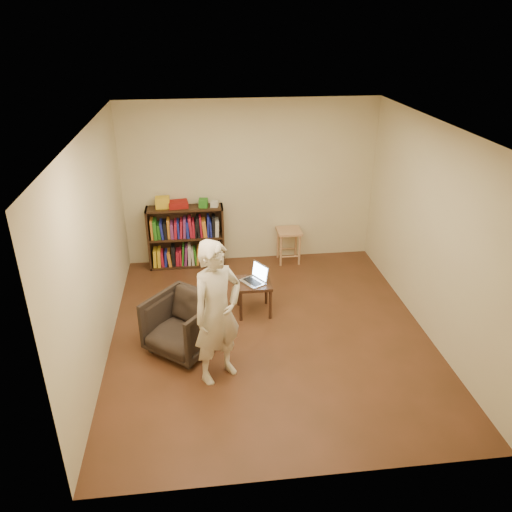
{
  "coord_description": "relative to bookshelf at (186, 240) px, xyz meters",
  "views": [
    {
      "loc": [
        -0.81,
        -5.3,
        3.69
      ],
      "look_at": [
        -0.13,
        0.35,
        0.94
      ],
      "focal_mm": 35.0,
      "sensor_mm": 36.0,
      "label": 1
    }
  ],
  "objects": [
    {
      "name": "box_white",
      "position": [
        0.47,
        -0.03,
        0.61
      ],
      "size": [
        0.13,
        0.13,
        0.09
      ],
      "primitive_type": "cube",
      "rotation": [
        0.0,
        0.0,
        -0.22
      ],
      "color": "beige",
      "rests_on": "bookshelf"
    },
    {
      "name": "armchair",
      "position": [
        -0.03,
        -2.3,
        -0.09
      ],
      "size": [
        1.06,
        1.06,
        0.7
      ],
      "primitive_type": "imported",
      "rotation": [
        0.0,
        0.0,
        -0.69
      ],
      "color": "#2B241D",
      "rests_on": "floor"
    },
    {
      "name": "side_table",
      "position": [
        0.91,
        -1.56,
        -0.05
      ],
      "size": [
        0.45,
        0.45,
        0.46
      ],
      "color": "black",
      "rests_on": "floor"
    },
    {
      "name": "person",
      "position": [
        0.37,
        -2.86,
        0.39
      ],
      "size": [
        0.72,
        0.67,
        1.66
      ],
      "primitive_type": "imported",
      "rotation": [
        0.0,
        0.0,
        0.59
      ],
      "color": "beige",
      "rests_on": "floor"
    },
    {
      "name": "laptop",
      "position": [
        0.94,
        -1.55,
        0.08
      ],
      "size": [
        0.39,
        0.41,
        0.24
      ],
      "rotation": [
        0.0,
        0.0,
        -1.02
      ],
      "color": "silver",
      "rests_on": "side_table"
    },
    {
      "name": "bookshelf",
      "position": [
        0.0,
        0.0,
        0.0
      ],
      "size": [
        1.2,
        0.3,
        1.0
      ],
      "color": "black",
      "rests_on": "floor"
    },
    {
      "name": "wall_back",
      "position": [
        1.05,
        0.16,
        0.86
      ],
      "size": [
        4.0,
        0.0,
        4.0
      ],
      "primitive_type": "plane",
      "rotation": [
        1.57,
        0.0,
        0.0
      ],
      "color": "beige",
      "rests_on": "floor"
    },
    {
      "name": "box_green",
      "position": [
        0.3,
        -0.03,
        0.63
      ],
      "size": [
        0.15,
        0.15,
        0.13
      ],
      "primitive_type": "cube",
      "rotation": [
        0.0,
        0.0,
        -0.14
      ],
      "color": "#2A7A20",
      "rests_on": "bookshelf"
    },
    {
      "name": "floor",
      "position": [
        1.05,
        -2.09,
        -0.44
      ],
      "size": [
        4.5,
        4.5,
        0.0
      ],
      "primitive_type": "plane",
      "color": "#472A16",
      "rests_on": "ground"
    },
    {
      "name": "wall_right",
      "position": [
        3.05,
        -2.09,
        0.86
      ],
      "size": [
        0.0,
        4.5,
        4.5
      ],
      "primitive_type": "plane",
      "rotation": [
        1.57,
        0.0,
        -1.57
      ],
      "color": "beige",
      "rests_on": "floor"
    },
    {
      "name": "red_cloth",
      "position": [
        -0.09,
        0.01,
        0.61
      ],
      "size": [
        0.32,
        0.25,
        0.1
      ],
      "primitive_type": "cube",
      "rotation": [
        0.0,
        0.0,
        0.13
      ],
      "color": "maroon",
      "rests_on": "bookshelf"
    },
    {
      "name": "stool",
      "position": [
        1.66,
        -0.06,
        0.01
      ],
      "size": [
        0.39,
        0.39,
        0.56
      ],
      "color": "#A77251",
      "rests_on": "floor"
    },
    {
      "name": "box_yellow",
      "position": [
        -0.33,
        0.01,
        0.65
      ],
      "size": [
        0.22,
        0.16,
        0.17
      ],
      "primitive_type": "cube",
      "rotation": [
        0.0,
        0.0,
        0.01
      ],
      "color": "yellow",
      "rests_on": "bookshelf"
    },
    {
      "name": "wall_left",
      "position": [
        -0.95,
        -2.09,
        0.86
      ],
      "size": [
        0.0,
        4.5,
        4.5
      ],
      "primitive_type": "plane",
      "rotation": [
        1.57,
        0.0,
        1.57
      ],
      "color": "beige",
      "rests_on": "floor"
    },
    {
      "name": "ceiling",
      "position": [
        1.05,
        -2.09,
        2.16
      ],
      "size": [
        4.5,
        4.5,
        0.0
      ],
      "primitive_type": "plane",
      "color": "silver",
      "rests_on": "wall_back"
    }
  ]
}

